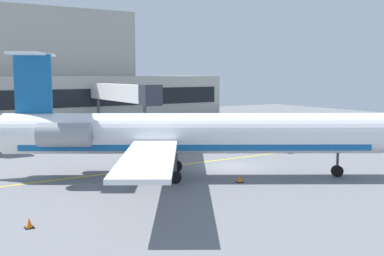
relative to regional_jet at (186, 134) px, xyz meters
name	(u,v)px	position (x,y,z in m)	size (l,w,h in m)	color
ground	(232,167)	(5.58, 1.50, -3.42)	(120.00, 120.00, 0.11)	slate
terminal_building	(44,81)	(1.95, 48.30, 3.37)	(63.36, 13.06, 18.82)	#B7B2A8
jet_bridge_west	(123,93)	(8.12, 30.42, 1.84)	(2.40, 20.68, 6.59)	silver
regional_jet	(186,134)	(0.00, 0.00, 0.00)	(31.44, 25.51, 9.50)	white
baggage_tug	(98,131)	(1.79, 23.47, -2.38)	(3.60, 3.37, 2.19)	#1E4CB2
pushback_tractor	(187,121)	(17.88, 29.05, -2.48)	(3.36, 2.16, 1.96)	silver
safety_cone_alpha	(290,151)	(14.32, 3.46, -3.12)	(0.47, 0.47, 0.55)	orange
safety_cone_bravo	(240,179)	(2.38, -3.59, -3.12)	(0.47, 0.47, 0.55)	orange
safety_cone_charlie	(29,223)	(-13.06, -5.72, -3.12)	(0.47, 0.47, 0.55)	orange
safety_cone_delta	(266,146)	(14.47, 7.27, -3.12)	(0.47, 0.47, 0.55)	orange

